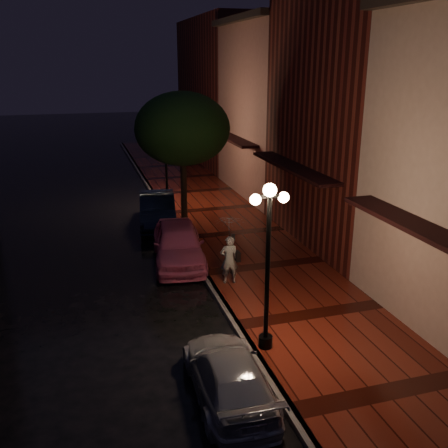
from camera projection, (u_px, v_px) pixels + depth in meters
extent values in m
plane|color=black|center=(204.00, 277.00, 17.35)|extent=(120.00, 120.00, 0.00)
cube|color=#46140C|center=(265.00, 268.00, 17.93)|extent=(4.50, 60.00, 0.15)
cube|color=#595451|center=(204.00, 275.00, 17.32)|extent=(0.25, 60.00, 0.15)
cube|color=#511914|center=(365.00, 105.00, 19.34)|extent=(5.00, 8.00, 11.00)
cube|color=#8C5951|center=(283.00, 112.00, 26.94)|extent=(5.00, 8.00, 9.00)
cube|color=#511914|center=(229.00, 92.00, 35.90)|extent=(5.00, 12.00, 10.00)
cylinder|color=black|center=(267.00, 275.00, 12.21)|extent=(0.12, 0.12, 4.00)
cylinder|color=black|center=(265.00, 341.00, 12.79)|extent=(0.36, 0.36, 0.30)
cube|color=black|center=(270.00, 196.00, 11.59)|extent=(0.70, 0.08, 0.08)
sphere|color=#FFD799|center=(270.00, 190.00, 11.54)|extent=(0.32, 0.32, 0.32)
sphere|color=#FFD799|center=(256.00, 200.00, 11.51)|extent=(0.26, 0.26, 0.26)
sphere|color=#FFD799|center=(284.00, 197.00, 11.70)|extent=(0.26, 0.26, 0.26)
cylinder|color=black|center=(166.00, 166.00, 24.97)|extent=(0.12, 0.12, 4.00)
cylinder|color=black|center=(167.00, 201.00, 25.55)|extent=(0.36, 0.36, 0.30)
cube|color=black|center=(165.00, 125.00, 24.35)|extent=(0.70, 0.08, 0.08)
sphere|color=#FFD799|center=(165.00, 122.00, 24.30)|extent=(0.32, 0.32, 0.32)
sphere|color=#FFD799|center=(158.00, 127.00, 24.27)|extent=(0.26, 0.26, 0.26)
sphere|color=#FFD799|center=(172.00, 126.00, 24.46)|extent=(0.26, 0.26, 0.26)
cylinder|color=black|center=(184.00, 187.00, 22.43)|extent=(0.28, 0.28, 3.20)
ellipsoid|color=black|center=(182.00, 129.00, 21.62)|extent=(4.16, 4.16, 3.20)
sphere|color=black|center=(195.00, 140.00, 22.54)|extent=(1.80, 1.80, 1.80)
sphere|color=black|center=(172.00, 143.00, 20.98)|extent=(1.80, 1.80, 1.80)
imported|color=#CA5379|center=(178.00, 244.00, 18.29)|extent=(2.35, 4.65, 1.52)
imported|color=black|center=(157.00, 209.00, 22.62)|extent=(2.13, 4.59, 1.46)
imported|color=#9B9BA2|center=(229.00, 375.00, 10.97)|extent=(1.74, 3.95, 1.13)
imported|color=white|center=(229.00, 260.00, 16.31)|extent=(0.63, 0.45, 1.62)
imported|color=silver|center=(229.00, 230.00, 15.99)|extent=(0.94, 0.96, 0.87)
cylinder|color=black|center=(229.00, 249.00, 16.19)|extent=(0.02, 0.02, 1.30)
cube|color=black|center=(237.00, 256.00, 16.30)|extent=(0.13, 0.30, 0.32)
cylinder|color=black|center=(233.00, 256.00, 17.28)|extent=(0.06, 0.06, 1.15)
cube|color=black|center=(233.00, 237.00, 17.06)|extent=(0.13, 0.11, 0.23)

